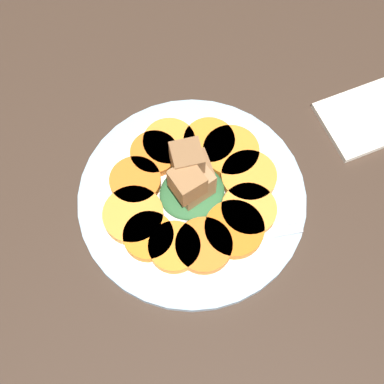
% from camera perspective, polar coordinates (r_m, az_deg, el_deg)
% --- Properties ---
extents(table_slab, '(1.20, 1.20, 0.02)m').
position_cam_1_polar(table_slab, '(0.67, 0.00, -1.09)').
color(table_slab, '#38281E').
rests_on(table_slab, ground).
extents(plate, '(0.28, 0.28, 0.01)m').
position_cam_1_polar(plate, '(0.65, 0.00, -0.57)').
color(plate, '#99B7D1').
rests_on(plate, table_slab).
extents(carrot_slice_0, '(0.06, 0.06, 0.01)m').
position_cam_1_polar(carrot_slice_0, '(0.65, -6.07, 1.16)').
color(carrot_slice_0, orange).
rests_on(carrot_slice_0, plate).
extents(carrot_slice_1, '(0.07, 0.07, 0.01)m').
position_cam_1_polar(carrot_slice_1, '(0.64, -6.37, -2.28)').
color(carrot_slice_1, orange).
rests_on(carrot_slice_1, plate).
extents(carrot_slice_2, '(0.06, 0.06, 0.01)m').
position_cam_1_polar(carrot_slice_2, '(0.62, -4.65, -4.74)').
color(carrot_slice_2, orange).
rests_on(carrot_slice_2, plate).
extents(carrot_slice_3, '(0.06, 0.06, 0.01)m').
position_cam_1_polar(carrot_slice_3, '(0.62, -1.89, -5.89)').
color(carrot_slice_3, orange).
rests_on(carrot_slice_3, plate).
extents(carrot_slice_4, '(0.07, 0.07, 0.01)m').
position_cam_1_polar(carrot_slice_4, '(0.62, 1.27, -5.73)').
color(carrot_slice_4, orange).
rests_on(carrot_slice_4, plate).
extents(carrot_slice_5, '(0.07, 0.07, 0.01)m').
position_cam_1_polar(carrot_slice_5, '(0.63, 4.52, -3.99)').
color(carrot_slice_5, orange).
rests_on(carrot_slice_5, plate).
extents(carrot_slice_6, '(0.07, 0.07, 0.01)m').
position_cam_1_polar(carrot_slice_6, '(0.64, 6.07, -1.92)').
color(carrot_slice_6, orange).
rests_on(carrot_slice_6, plate).
extents(carrot_slice_7, '(0.07, 0.07, 0.01)m').
position_cam_1_polar(carrot_slice_7, '(0.66, 6.07, 1.63)').
color(carrot_slice_7, orange).
rests_on(carrot_slice_7, plate).
extents(carrot_slice_8, '(0.07, 0.07, 0.01)m').
position_cam_1_polar(carrot_slice_8, '(0.67, 4.17, 4.32)').
color(carrot_slice_8, orange).
rests_on(carrot_slice_8, plate).
extents(carrot_slice_9, '(0.06, 0.06, 0.01)m').
position_cam_1_polar(carrot_slice_9, '(0.67, 1.84, 5.38)').
color(carrot_slice_9, orange).
rests_on(carrot_slice_9, plate).
extents(carrot_slice_10, '(0.07, 0.07, 0.01)m').
position_cam_1_polar(carrot_slice_10, '(0.67, -2.34, 5.30)').
color(carrot_slice_10, orange).
rests_on(carrot_slice_10, plate).
extents(carrot_slice_11, '(0.06, 0.06, 0.01)m').
position_cam_1_polar(carrot_slice_11, '(0.67, -4.05, 4.11)').
color(carrot_slice_11, orange).
rests_on(carrot_slice_11, plate).
extents(center_pile, '(0.08, 0.07, 0.09)m').
position_cam_1_polar(center_pile, '(0.62, -0.14, 1.14)').
color(center_pile, '#2D6033').
rests_on(center_pile, plate).
extents(fork, '(0.18, 0.05, 0.00)m').
position_cam_1_polar(fork, '(0.63, 3.34, -5.30)').
color(fork, '#B2B2B7').
rests_on(fork, plate).
extents(napkin, '(0.15, 0.09, 0.01)m').
position_cam_1_polar(napkin, '(0.75, 19.34, 7.89)').
color(napkin, silver).
rests_on(napkin, table_slab).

